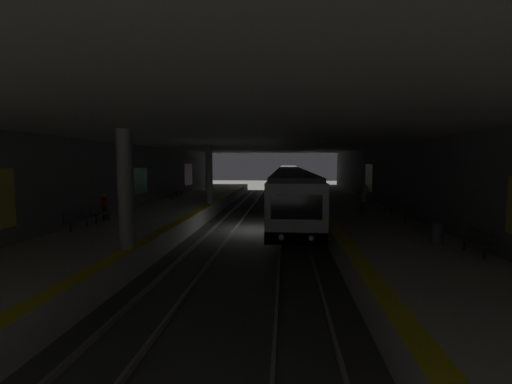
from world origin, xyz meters
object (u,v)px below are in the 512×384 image
bench_right_near (77,219)px  bench_right_mid (101,212)px  person_waiting_near (363,200)px  pillar_near (125,189)px  backpack_on_floor (172,197)px  bench_left_far (390,205)px  metro_train (290,182)px  person_walking_mid (104,206)px  bench_left_mid (403,210)px  person_standing_far (366,193)px  trash_bin (437,234)px  pillar_far (209,175)px  bench_left_near (477,240)px  bench_right_far (178,191)px

bench_right_near → bench_right_mid: size_ratio=1.00×
person_waiting_near → bench_right_near: bearing=111.6°
pillar_near → backpack_on_floor: (17.60, 4.01, -2.08)m
pillar_near → bench_left_far: bearing=-50.3°
metro_train → bench_right_mid: bearing=154.9°
bench_right_mid → person_walking_mid: size_ratio=1.10×
bench_left_mid → person_walking_mid: bearing=95.6°
person_standing_far → trash_bin: (-14.65, 0.43, -0.40)m
metro_train → person_waiting_near: bearing=-167.1°
pillar_far → person_waiting_near: bearing=-115.5°
pillar_far → trash_bin: size_ratio=5.35×
bench_left_near → person_waiting_near: person_waiting_near is taller
pillar_far → bench_left_far: 13.61m
bench_right_mid → bench_right_far: size_ratio=1.00×
person_walking_mid → bench_left_near: bearing=-109.9°
bench_left_far → backpack_on_floor: size_ratio=4.25×
pillar_near → pillar_far: (14.74, 0.00, 0.00)m
person_walking_mid → pillar_near: bearing=-146.1°
person_walking_mid → metro_train: bearing=-25.7°
pillar_far → person_standing_far: pillar_far is taller
pillar_near → person_waiting_near: 14.57m
bench_right_far → bench_left_near: bearing=-139.4°
person_standing_far → trash_bin: 14.66m
bench_right_near → person_waiting_near: (5.99, -15.13, 0.39)m
bench_left_near → trash_bin: bench_left_near is taller
bench_left_near → person_standing_far: 16.19m
bench_left_mid → bench_right_mid: size_ratio=1.00×
pillar_near → person_standing_far: (16.30, -12.58, -1.45)m
metro_train → bench_left_far: metro_train is taller
bench_left_far → metro_train: bearing=19.4°
bench_left_far → trash_bin: (-9.06, 0.73, -0.10)m
person_walking_mid → trash_bin: bearing=-105.9°
backpack_on_floor → pillar_near: bearing=-167.2°
bench_right_far → backpack_on_floor: size_ratio=4.25×
person_waiting_near → trash_bin: (-7.86, -1.20, -0.49)m
bench_right_far → person_waiting_near: bearing=-124.8°
bench_left_near → trash_bin: bearing=25.6°
person_waiting_near → backpack_on_floor: bearing=61.6°
bench_right_far → person_standing_far: size_ratio=1.10×
pillar_near → trash_bin: (1.65, -12.15, -1.85)m
pillar_far → metro_train: 15.47m
pillar_near → bench_left_far: pillar_near is taller
backpack_on_floor → bench_left_mid: bearing=-119.6°
bench_right_mid → bench_right_far: same height
backpack_on_floor → person_walking_mid: bearing=178.8°
pillar_near → pillar_far: bearing=0.0°
pillar_near → bench_left_mid: size_ratio=2.68×
backpack_on_floor → person_standing_far: bearing=-94.5°
bench_right_far → backpack_on_floor: (-2.43, -0.17, -0.32)m
bench_left_far → bench_right_near: (-7.18, 17.07, 0.00)m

